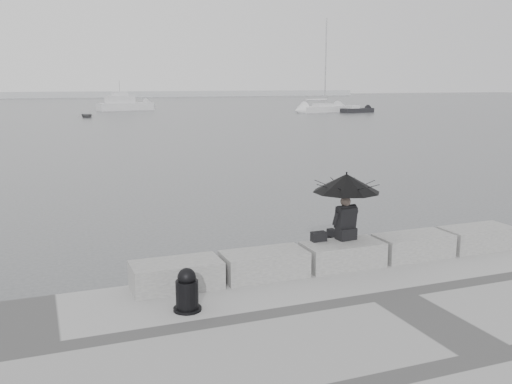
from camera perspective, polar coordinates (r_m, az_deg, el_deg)
name	(u,v)px	position (r m, az deg, el deg)	size (l,w,h in m)	color
ground	(331,283)	(12.24, 7.49, -9.01)	(360.00, 360.00, 0.00)	#434648
stone_block_far_left	(176,275)	(10.43, -7.97, -8.24)	(1.60, 0.80, 0.50)	slate
stone_block_left	(264,264)	(10.91, 0.82, -7.25)	(1.60, 0.80, 0.50)	slate
stone_block_centre	(343,255)	(11.63, 8.65, -6.22)	(1.60, 0.80, 0.50)	slate
stone_block_right	(413,246)	(12.54, 15.43, -5.23)	(1.60, 0.80, 0.50)	slate
stone_block_far_right	(477,238)	(13.60, 21.22, -4.33)	(1.60, 0.80, 0.50)	slate
seated_person	(346,189)	(11.61, 9.03, 0.30)	(1.37, 1.37, 1.39)	black
bag	(319,237)	(11.58, 6.28, -4.45)	(0.30, 0.17, 0.19)	black
mooring_bollard	(187,293)	(9.41, -6.91, -9.98)	(0.46, 0.46, 0.73)	black
distant_landmass	(21,95)	(164.62, -22.42, 8.98)	(180.00, 8.00, 2.80)	#ACAEB1
sailboat_right	(322,108)	(81.51, 6.64, 8.31)	(7.42, 3.80, 12.90)	silver
motor_cruiser	(125,104)	(88.58, -12.93, 8.55)	(8.37, 4.16, 4.50)	silver
small_motorboat	(357,110)	(81.22, 10.08, 8.05)	(5.06, 2.37, 1.10)	black
dinghy	(87,115)	(71.89, -16.58, 7.36)	(2.89, 1.22, 0.49)	slate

